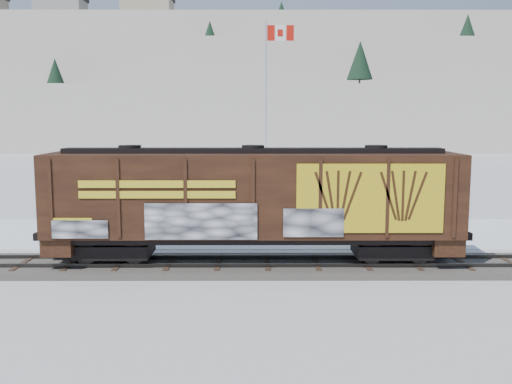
{
  "coord_description": "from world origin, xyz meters",
  "views": [
    {
      "loc": [
        1.47,
        -22.84,
        6.19
      ],
      "look_at": [
        1.55,
        3.0,
        2.82
      ],
      "focal_mm": 40.0,
      "sensor_mm": 36.0,
      "label": 1
    }
  ],
  "objects_px": {
    "flagpole": "(267,141)",
    "car_silver": "(112,215)",
    "car_white": "(313,223)",
    "car_dark": "(361,219)",
    "hopper_railcar": "(253,198)"
  },
  "relations": [
    {
      "from": "car_white",
      "to": "flagpole",
      "type": "bearing_deg",
      "value": 31.59
    },
    {
      "from": "flagpole",
      "to": "car_silver",
      "type": "distance_m",
      "value": 12.07
    },
    {
      "from": "hopper_railcar",
      "to": "flagpole",
      "type": "distance_m",
      "value": 15.74
    },
    {
      "from": "hopper_railcar",
      "to": "car_silver",
      "type": "distance_m",
      "value": 11.57
    },
    {
      "from": "flagpole",
      "to": "car_silver",
      "type": "xyz_separation_m",
      "value": [
        -8.75,
        -7.38,
        -3.83
      ]
    },
    {
      "from": "car_white",
      "to": "car_silver",
      "type": "bearing_deg",
      "value": 98.27
    },
    {
      "from": "hopper_railcar",
      "to": "car_silver",
      "type": "relative_size",
      "value": 3.5
    },
    {
      "from": "hopper_railcar",
      "to": "car_white",
      "type": "relative_size",
      "value": 3.79
    },
    {
      "from": "flagpole",
      "to": "car_silver",
      "type": "relative_size",
      "value": 2.64
    },
    {
      "from": "hopper_railcar",
      "to": "car_white",
      "type": "height_order",
      "value": "hopper_railcar"
    },
    {
      "from": "hopper_railcar",
      "to": "car_dark",
      "type": "distance_m",
      "value": 10.29
    },
    {
      "from": "flagpole",
      "to": "car_white",
      "type": "relative_size",
      "value": 2.86
    },
    {
      "from": "car_silver",
      "to": "hopper_railcar",
      "type": "bearing_deg",
      "value": -147.57
    },
    {
      "from": "car_dark",
      "to": "car_white",
      "type": "bearing_deg",
      "value": 112.17
    },
    {
      "from": "car_silver",
      "to": "car_white",
      "type": "bearing_deg",
      "value": -111.47
    }
  ]
}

